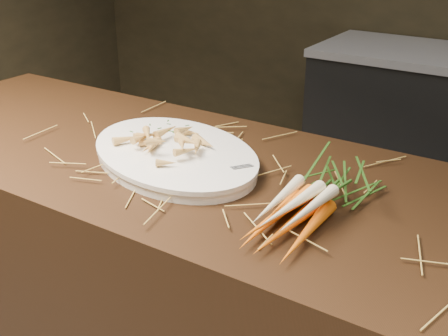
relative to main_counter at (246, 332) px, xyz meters
The scene contains 6 objects.
main_counter is the anchor object (origin of this frame).
straw_bedding 0.46m from the main_counter, 90.00° to the left, with size 1.40×0.60×0.02m, color olive, non-canonical shape.
root_veg_bunch 0.53m from the main_counter, 11.23° to the right, with size 0.16×0.45×0.08m.
serving_platter 0.51m from the main_counter, behind, with size 0.51×0.34×0.03m, color white, non-canonical shape.
roasted_veg_heap 0.55m from the main_counter, behind, with size 0.25×0.18×0.06m, color olive, non-canonical shape.
serving_fork 0.49m from the main_counter, 115.17° to the right, with size 0.02×0.19×0.00m, color silver.
Camera 1 is at (0.59, -0.72, 1.46)m, focal length 45.00 mm.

